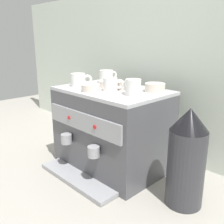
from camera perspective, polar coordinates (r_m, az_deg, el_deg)
ground_plane at (r=1.48m, az=-0.00°, el=-11.58°), size 4.00×4.00×0.00m
tiled_backsplash_wall at (r=1.58m, az=8.93°, el=8.67°), size 2.80×0.03×0.98m
espresso_machine at (r=1.39m, az=-0.14°, el=-3.78°), size 0.57×0.50×0.43m
ceramic_cup_0 at (r=1.54m, az=-1.14°, el=7.95°), size 0.08×0.12×0.07m
ceramic_cup_1 at (r=1.28m, az=-0.22°, el=6.13°), size 0.08×0.10×0.07m
ceramic_cup_2 at (r=1.43m, az=-7.38°, el=7.11°), size 0.09×0.11×0.07m
ceramic_cup_3 at (r=1.19m, az=4.58°, el=5.53°), size 0.11×0.07×0.08m
ceramic_bowl_0 at (r=1.29m, az=9.51°, el=5.37°), size 0.10×0.10×0.04m
ceramic_bowl_1 at (r=1.33m, az=3.57°, el=5.80°), size 0.11×0.11×0.04m
ceramic_bowl_2 at (r=1.40m, az=-1.28°, el=6.28°), size 0.09×0.09×0.03m
ceramic_bowl_3 at (r=1.28m, az=-4.74°, el=5.32°), size 0.09×0.09×0.03m
coffee_grinder at (r=1.12m, az=16.24°, el=-9.78°), size 0.16×0.16×0.43m
milk_pitcher at (r=1.74m, az=-10.82°, el=-5.43°), size 0.09×0.09×0.12m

